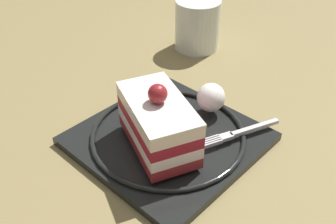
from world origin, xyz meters
The scene contains 6 objects.
ground_plane centered at (0.00, 0.00, 0.00)m, with size 2.40×2.40×0.00m, color olive.
dessert_plate centered at (-0.02, 0.02, 0.01)m, with size 0.22×0.22×0.02m.
cake_slice centered at (0.01, 0.02, 0.05)m, with size 0.11×0.13×0.08m.
whipped_cream_dollop centered at (-0.09, 0.04, 0.03)m, with size 0.04×0.04×0.04m, color white.
fork centered at (-0.06, 0.09, 0.02)m, with size 0.10×0.06×0.00m.
drink_glass_near centered at (-0.25, -0.08, 0.04)m, with size 0.08×0.08×0.08m.
Camera 1 is at (0.28, 0.23, 0.31)m, focal length 41.36 mm.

